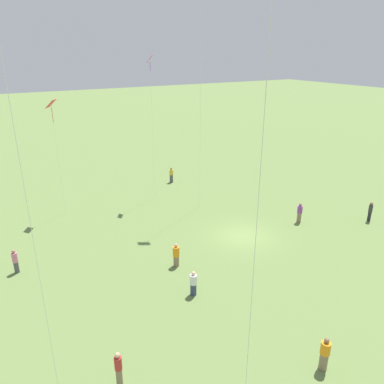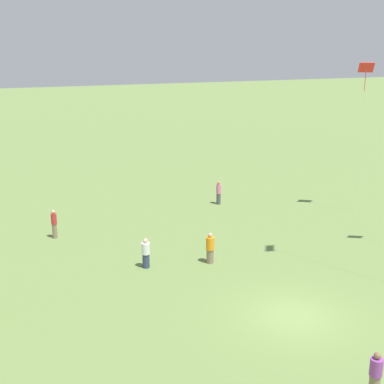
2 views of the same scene
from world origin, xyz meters
name	(u,v)px [view 2 (image 2 of 2)]	position (x,y,z in m)	size (l,w,h in m)	color
ground_plane	(294,317)	(0.00, 0.00, 0.00)	(240.00, 240.00, 0.00)	olive
person_2	(219,193)	(16.10, -3.39, 0.85)	(0.42, 0.42, 1.71)	#4C4C51
person_3	(210,248)	(6.59, 1.19, 0.83)	(0.61, 0.61, 1.69)	#847056
person_4	(375,376)	(-5.67, 0.38, 0.86)	(0.60, 0.60, 1.74)	#847056
person_5	(54,224)	(13.27, 8.50, 0.90)	(0.39, 0.39, 1.77)	#847056
person_8	(146,253)	(7.20, 4.55, 0.79)	(0.48, 0.48, 1.61)	#333D5B
kite_0	(366,73)	(11.18, -11.45, 9.40)	(1.09, 1.17, 10.07)	red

